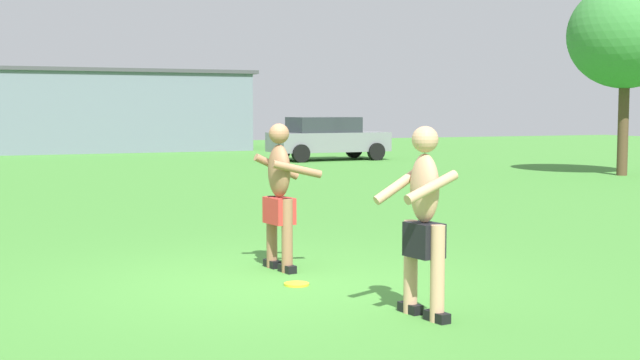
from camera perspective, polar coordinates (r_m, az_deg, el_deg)
ground_plane at (r=9.41m, az=-3.22°, el=-6.84°), size 80.00×80.00×0.00m
player_near at (r=7.77m, az=6.92°, el=-2.46°), size 0.65×0.67×1.74m
player_in_red at (r=10.01m, az=-2.70°, el=-0.84°), size 0.66×0.64×1.72m
frisbee at (r=9.26m, az=-1.57°, el=-6.95°), size 0.27×0.27×0.03m
car_gray_mid_lot at (r=31.44m, az=0.49°, el=2.84°), size 4.35×2.13×1.58m
outbuilding_behind_lot at (r=39.86m, az=-14.54°, el=4.51°), size 13.23×5.92×3.60m
tree_left_field at (r=25.76m, az=19.70°, el=9.04°), size 3.23×3.23×5.44m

